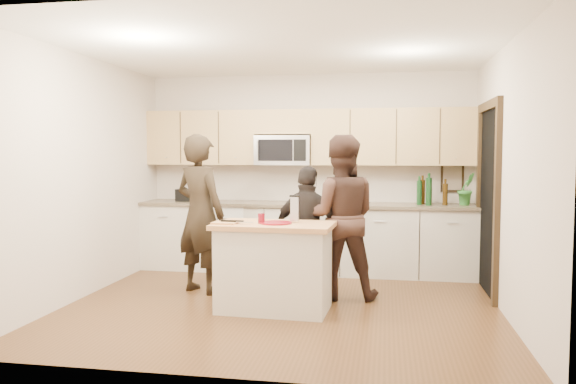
% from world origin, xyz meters
% --- Properties ---
extents(floor, '(4.50, 4.50, 0.00)m').
position_xyz_m(floor, '(0.00, 0.00, 0.00)').
color(floor, '#53331C').
rests_on(floor, ground).
extents(room_shell, '(4.52, 4.02, 2.71)m').
position_xyz_m(room_shell, '(0.00, 0.00, 1.73)').
color(room_shell, beige).
rests_on(room_shell, ground).
extents(back_cabinetry, '(4.50, 0.66, 0.94)m').
position_xyz_m(back_cabinetry, '(0.00, 1.69, 0.47)').
color(back_cabinetry, beige).
rests_on(back_cabinetry, ground).
extents(upper_cabinetry, '(4.50, 0.33, 0.75)m').
position_xyz_m(upper_cabinetry, '(0.03, 1.83, 1.84)').
color(upper_cabinetry, tan).
rests_on(upper_cabinetry, ground).
extents(microwave, '(0.76, 0.41, 0.40)m').
position_xyz_m(microwave, '(-0.31, 1.80, 1.65)').
color(microwave, silver).
rests_on(microwave, ground).
extents(doorway, '(0.06, 1.25, 2.20)m').
position_xyz_m(doorway, '(2.23, 0.90, 1.16)').
color(doorway, black).
rests_on(doorway, ground).
extents(framed_picture, '(0.30, 0.03, 0.38)m').
position_xyz_m(framed_picture, '(1.95, 1.98, 1.28)').
color(framed_picture, black).
rests_on(framed_picture, ground).
extents(dish_towel, '(0.34, 0.60, 0.48)m').
position_xyz_m(dish_towel, '(-0.95, 1.50, 0.80)').
color(dish_towel, white).
rests_on(dish_towel, ground).
extents(island, '(1.23, 0.75, 0.90)m').
position_xyz_m(island, '(-0.04, -0.22, 0.45)').
color(island, beige).
rests_on(island, ground).
extents(red_plate, '(0.33, 0.33, 0.02)m').
position_xyz_m(red_plate, '(-0.02, -0.26, 0.91)').
color(red_plate, maroon).
rests_on(red_plate, island).
extents(box_grater, '(0.10, 0.05, 0.27)m').
position_xyz_m(box_grater, '(0.16, -0.14, 1.05)').
color(box_grater, silver).
rests_on(box_grater, red_plate).
extents(drink_glass, '(0.07, 0.07, 0.10)m').
position_xyz_m(drink_glass, '(-0.16, -0.27, 0.95)').
color(drink_glass, maroon).
rests_on(drink_glass, island).
extents(cutting_board, '(0.25, 0.20, 0.02)m').
position_xyz_m(cutting_board, '(-0.52, -0.36, 0.91)').
color(cutting_board, '#BA7E4D').
rests_on(cutting_board, island).
extents(tongs, '(0.24, 0.04, 0.02)m').
position_xyz_m(tongs, '(-0.45, -0.34, 0.93)').
color(tongs, black).
rests_on(tongs, cutting_board).
extents(knife, '(0.18, 0.03, 0.01)m').
position_xyz_m(knife, '(-0.31, -0.36, 0.92)').
color(knife, silver).
rests_on(knife, cutting_board).
extents(toaster, '(0.30, 0.20, 0.18)m').
position_xyz_m(toaster, '(-1.65, 1.67, 1.03)').
color(toaster, black).
rests_on(toaster, back_cabinetry).
extents(bottle_cluster, '(0.39, 0.27, 0.42)m').
position_xyz_m(bottle_cluster, '(1.62, 1.67, 1.12)').
color(bottle_cluster, black).
rests_on(bottle_cluster, back_cabinetry).
extents(orchid, '(0.30, 0.28, 0.42)m').
position_xyz_m(orchid, '(2.10, 1.72, 1.15)').
color(orchid, '#327E32').
rests_on(orchid, back_cabinetry).
extents(woman_left, '(0.79, 0.67, 1.83)m').
position_xyz_m(woman_left, '(-1.03, 0.37, 0.91)').
color(woman_left, black).
rests_on(woman_left, ground).
extents(woman_center, '(0.95, 0.78, 1.81)m').
position_xyz_m(woman_center, '(0.57, 0.40, 0.91)').
color(woman_center, '#311F18').
rests_on(woman_center, ground).
extents(woman_right, '(0.92, 0.56, 1.47)m').
position_xyz_m(woman_right, '(0.24, 0.33, 0.74)').
color(woman_right, black).
rests_on(woman_right, ground).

